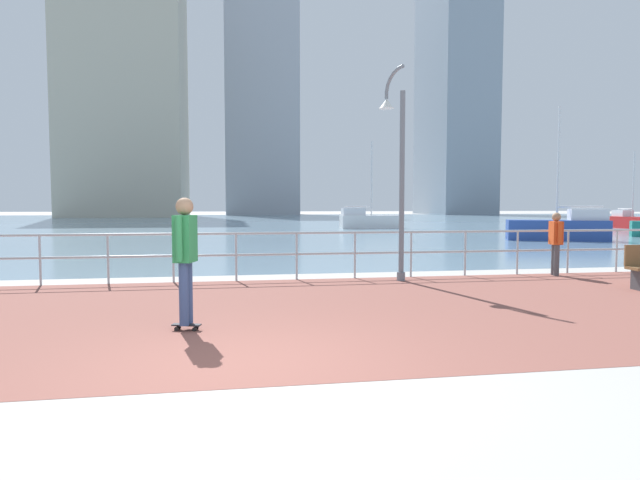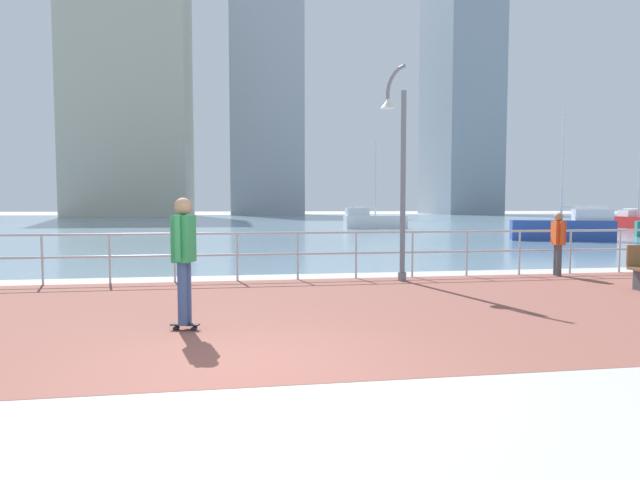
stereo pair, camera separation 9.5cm
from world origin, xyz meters
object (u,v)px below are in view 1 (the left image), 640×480
sailboat_blue (560,228)px  sailboat_red (631,221)px  lamppost (397,163)px  sailboat_white (369,220)px  skateboarder (185,250)px  bystander (556,239)px

sailboat_blue → sailboat_red: bearing=40.6°
sailboat_red → lamppost: bearing=-137.4°
sailboat_blue → sailboat_white: bearing=111.3°
lamppost → sailboat_red: bearing=42.6°
skateboarder → sailboat_blue: 23.73m
lamppost → skateboarder: bearing=-135.2°
sailboat_blue → sailboat_red: (13.79, 11.80, -0.08)m
skateboarder → sailboat_white: bearing=70.7°
bystander → sailboat_white: sailboat_white is taller
bystander → sailboat_white: 27.27m
sailboat_blue → skateboarder: bearing=-135.3°
bystander → sailboat_red: sailboat_red is taller
sailboat_red → sailboat_white: bearing=170.8°
lamppost → skateboarder: size_ratio=2.67×
lamppost → sailboat_red: 35.67m
bystander → sailboat_blue: (8.30, 12.19, -0.28)m
bystander → sailboat_red: bearing=47.4°
lamppost → bystander: lamppost is taller
sailboat_white → sailboat_red: (19.61, -3.17, -0.07)m
sailboat_white → sailboat_blue: 16.07m
sailboat_white → sailboat_red: sailboat_white is taller
skateboarder → bystander: skateboarder is taller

